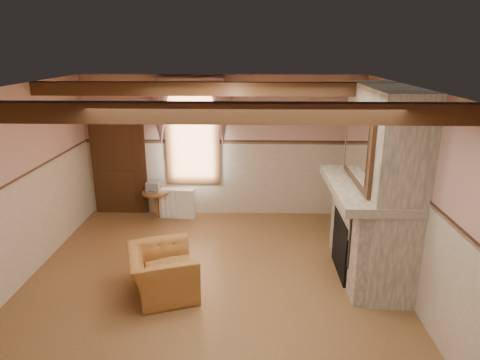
{
  "coord_description": "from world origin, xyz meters",
  "views": [
    {
      "loc": [
        0.58,
        -5.29,
        3.31
      ],
      "look_at": [
        0.4,
        0.8,
        1.4
      ],
      "focal_mm": 32.0,
      "sensor_mm": 36.0,
      "label": 1
    }
  ],
  "objects_px": {
    "mantel_clock": "(356,163)",
    "bowl": "(372,186)",
    "radiator": "(177,203)",
    "side_table": "(157,204)",
    "oil_lamp": "(362,167)",
    "armchair": "(162,272)"
  },
  "relations": [
    {
      "from": "mantel_clock",
      "to": "bowl",
      "type": "bearing_deg",
      "value": -90.0
    },
    {
      "from": "mantel_clock",
      "to": "radiator",
      "type": "bearing_deg",
      "value": 156.79
    },
    {
      "from": "radiator",
      "to": "side_table",
      "type": "bearing_deg",
      "value": -175.52
    },
    {
      "from": "mantel_clock",
      "to": "oil_lamp",
      "type": "distance_m",
      "value": 0.36
    },
    {
      "from": "armchair",
      "to": "radiator",
      "type": "xyz_separation_m",
      "value": [
        -0.27,
        2.77,
        -0.03
      ]
    },
    {
      "from": "radiator",
      "to": "bowl",
      "type": "bearing_deg",
      "value": -32.13
    },
    {
      "from": "side_table",
      "to": "bowl",
      "type": "xyz_separation_m",
      "value": [
        3.57,
        -2.34,
        1.19
      ]
    },
    {
      "from": "radiator",
      "to": "bowl",
      "type": "height_order",
      "value": "bowl"
    },
    {
      "from": "armchair",
      "to": "radiator",
      "type": "relative_size",
      "value": 1.44
    },
    {
      "from": "radiator",
      "to": "oil_lamp",
      "type": "bearing_deg",
      "value": -23.97
    },
    {
      "from": "side_table",
      "to": "radiator",
      "type": "xyz_separation_m",
      "value": [
        0.42,
        0.0,
        0.02
      ]
    },
    {
      "from": "side_table",
      "to": "mantel_clock",
      "type": "distance_m",
      "value": 4.02
    },
    {
      "from": "side_table",
      "to": "bowl",
      "type": "height_order",
      "value": "bowl"
    },
    {
      "from": "radiator",
      "to": "armchair",
      "type": "bearing_deg",
      "value": -80.05
    },
    {
      "from": "mantel_clock",
      "to": "oil_lamp",
      "type": "relative_size",
      "value": 0.86
    },
    {
      "from": "radiator",
      "to": "bowl",
      "type": "xyz_separation_m",
      "value": [
        3.15,
        -2.34,
        1.16
      ]
    },
    {
      "from": "radiator",
      "to": "mantel_clock",
      "type": "distance_m",
      "value": 3.64
    },
    {
      "from": "oil_lamp",
      "to": "armchair",
      "type": "bearing_deg",
      "value": -159.8
    },
    {
      "from": "armchair",
      "to": "radiator",
      "type": "distance_m",
      "value": 2.78
    },
    {
      "from": "oil_lamp",
      "to": "radiator",
      "type": "bearing_deg",
      "value": 151.55
    },
    {
      "from": "bowl",
      "to": "radiator",
      "type": "bearing_deg",
      "value": 143.39
    },
    {
      "from": "armchair",
      "to": "mantel_clock",
      "type": "xyz_separation_m",
      "value": [
        2.89,
        1.42,
        1.19
      ]
    }
  ]
}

